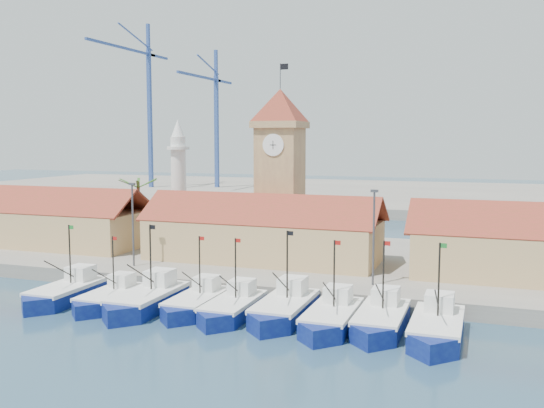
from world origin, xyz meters
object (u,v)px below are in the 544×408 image
at_px(boat_0, 65,294).
at_px(boat_4, 232,309).
at_px(clock_tower, 280,166).
at_px(minaret, 179,180).

xyz_separation_m(boat_0, boat_4, (16.66, 0.73, -0.05)).
height_order(clock_tower, minaret, clock_tower).
relative_size(clock_tower, minaret, 1.39).
bearing_deg(boat_4, minaret, 126.18).
distance_m(boat_0, boat_4, 16.67).
bearing_deg(clock_tower, minaret, 172.39).
distance_m(boat_0, minaret, 27.75).
bearing_deg(boat_0, boat_4, 2.50).
height_order(boat_4, clock_tower, clock_tower).
bearing_deg(minaret, clock_tower, -7.61).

